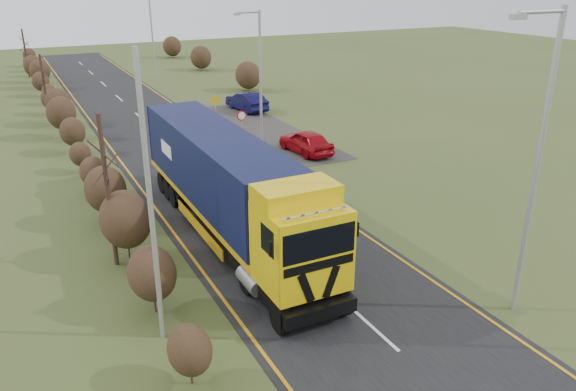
{
  "coord_description": "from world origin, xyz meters",
  "views": [
    {
      "loc": [
        -9.36,
        -16.46,
        10.66
      ],
      "look_at": [
        0.19,
        2.28,
        2.32
      ],
      "focal_mm": 35.0,
      "sensor_mm": 36.0,
      "label": 1
    }
  ],
  "objects_px": {
    "streetlight_near": "(536,157)",
    "car_blue_sedan": "(247,102)",
    "speed_sign": "(242,121)",
    "car_red_hatchback": "(306,142)",
    "lorry": "(228,182)"
  },
  "relations": [
    {
      "from": "lorry",
      "to": "speed_sign",
      "type": "distance_m",
      "value": 13.82
    },
    {
      "from": "lorry",
      "to": "car_blue_sedan",
      "type": "relative_size",
      "value": 3.44
    },
    {
      "from": "lorry",
      "to": "streetlight_near",
      "type": "bearing_deg",
      "value": -56.27
    },
    {
      "from": "car_blue_sedan",
      "to": "streetlight_near",
      "type": "bearing_deg",
      "value": 77.03
    },
    {
      "from": "streetlight_near",
      "to": "speed_sign",
      "type": "bearing_deg",
      "value": 91.51
    },
    {
      "from": "car_red_hatchback",
      "to": "streetlight_near",
      "type": "relative_size",
      "value": 0.44
    },
    {
      "from": "streetlight_near",
      "to": "car_blue_sedan",
      "type": "bearing_deg",
      "value": 83.28
    },
    {
      "from": "car_red_hatchback",
      "to": "streetlight_near",
      "type": "bearing_deg",
      "value": 77.42
    },
    {
      "from": "car_blue_sedan",
      "to": "speed_sign",
      "type": "relative_size",
      "value": 1.96
    },
    {
      "from": "lorry",
      "to": "car_red_hatchback",
      "type": "bearing_deg",
      "value": 46.53
    },
    {
      "from": "car_red_hatchback",
      "to": "streetlight_near",
      "type": "height_order",
      "value": "streetlight_near"
    },
    {
      "from": "lorry",
      "to": "speed_sign",
      "type": "relative_size",
      "value": 6.75
    },
    {
      "from": "car_red_hatchback",
      "to": "car_blue_sedan",
      "type": "bearing_deg",
      "value": -101.21
    },
    {
      "from": "car_blue_sedan",
      "to": "speed_sign",
      "type": "height_order",
      "value": "speed_sign"
    },
    {
      "from": "streetlight_near",
      "to": "lorry",
      "type": "bearing_deg",
      "value": 123.49
    }
  ]
}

